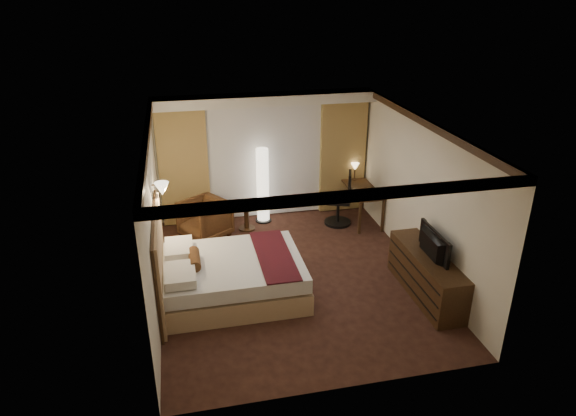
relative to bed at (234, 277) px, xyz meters
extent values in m
cube|color=black|center=(1.06, 0.31, -0.33)|extent=(4.50, 5.50, 0.01)
cube|color=white|center=(1.06, 0.31, 2.37)|extent=(4.50, 5.50, 0.01)
cube|color=beige|center=(1.06, 3.06, 1.02)|extent=(4.50, 0.02, 2.70)
cube|color=beige|center=(-1.19, 0.31, 1.02)|extent=(0.02, 5.50, 2.70)
cube|color=beige|center=(3.31, 0.31, 1.02)|extent=(0.02, 5.50, 2.70)
cube|color=white|center=(1.06, 2.81, 2.27)|extent=(4.50, 0.50, 0.20)
cube|color=silver|center=(1.06, 2.98, 0.92)|extent=(2.48, 0.04, 2.45)
cube|color=tan|center=(-0.64, 2.92, 0.92)|extent=(1.00, 0.14, 2.45)
cube|color=tan|center=(2.76, 2.92, 0.92)|extent=(1.00, 0.14, 2.45)
imported|color=#442914|center=(-0.32, 2.20, 0.10)|extent=(1.11, 1.12, 0.85)
imported|color=black|center=(3.03, -0.69, 0.70)|extent=(0.59, 1.00, 0.13)
camera|label=1|loc=(-0.68, -7.22, 4.43)|focal=32.00mm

